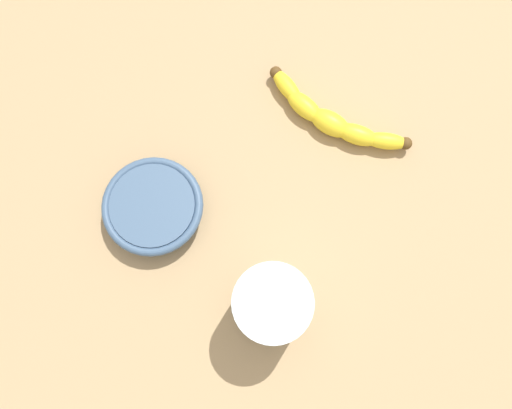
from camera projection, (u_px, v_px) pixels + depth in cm
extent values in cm
cube|color=#A0835C|center=(288.00, 203.00, 73.98)|extent=(120.00, 120.00, 3.00)
ellipsoid|color=yellow|center=(287.00, 87.00, 74.84)|extent=(6.10, 6.16, 2.38)
ellipsoid|color=yellow|center=(306.00, 107.00, 74.10)|extent=(5.78, 6.83, 2.84)
ellipsoid|color=yellow|center=(330.00, 123.00, 73.51)|extent=(5.32, 7.05, 3.30)
ellipsoid|color=yellow|center=(357.00, 135.00, 73.09)|extent=(3.79, 6.66, 2.84)
ellipsoid|color=yellow|center=(386.00, 141.00, 72.87)|extent=(2.68, 6.40, 2.38)
sphere|color=#513819|center=(276.00, 73.00, 75.39)|extent=(1.82, 1.82, 1.82)
sphere|color=#513819|center=(406.00, 143.00, 72.78)|extent=(1.82, 1.82, 1.82)
cylinder|color=silver|center=(273.00, 305.00, 63.12)|extent=(9.37, 9.37, 12.13)
cylinder|color=silver|center=(272.00, 306.00, 64.33)|extent=(8.87, 8.87, 9.14)
cylinder|color=#3D5675|center=(154.00, 208.00, 70.39)|extent=(11.62, 11.62, 3.63)
torus|color=#3D5675|center=(152.00, 206.00, 69.21)|extent=(13.83, 13.83, 1.20)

